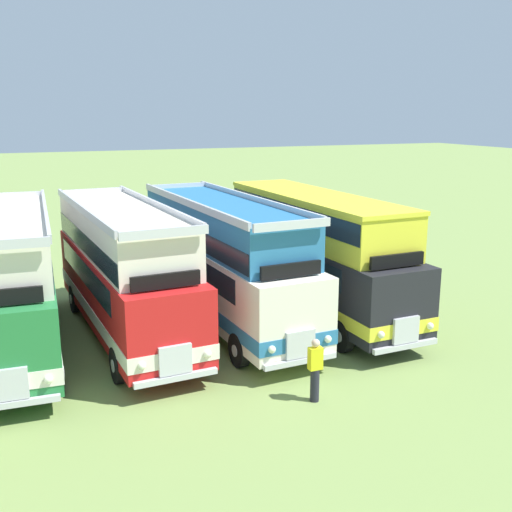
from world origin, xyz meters
The scene contains 5 objects.
bus_sixth_in_row centered at (3.53, 0.23, 2.36)m, with size 3.02×10.55×4.52m.
bus_seventh_in_row centered at (7.05, 0.18, 2.36)m, with size 3.14×10.61×4.52m.
bus_eighth_in_row centered at (10.58, 0.24, 2.36)m, with size 3.14×11.23×4.52m.
bus_ninth_in_row centered at (14.11, -0.13, 2.47)m, with size 2.91×10.85×4.49m.
marshal_person centered at (10.69, -6.66, 0.89)m, with size 0.36×0.24×1.73m.
Camera 1 is at (3.59, -19.80, 7.47)m, focal length 42.99 mm.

